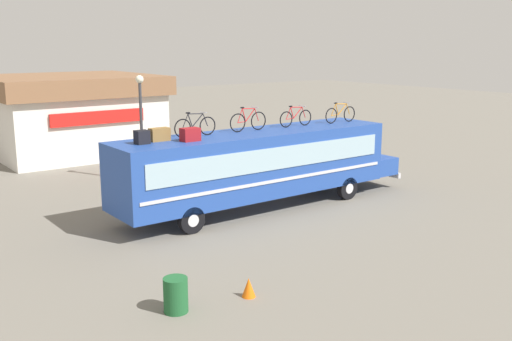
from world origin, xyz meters
TOP-DOWN VIEW (x-y plane):
  - ground_plane at (0.00, 0.00)m, footprint 120.00×120.00m
  - bus at (0.21, -0.00)m, footprint 13.19×2.64m
  - luggage_bag_1 at (-4.77, 0.10)m, footprint 0.45×0.41m
  - luggage_bag_2 at (-4.01, 0.27)m, footprint 0.71×0.36m
  - luggage_bag_3 at (-3.14, -0.37)m, footprint 0.65×0.43m
  - rooftop_bicycle_1 at (-2.46, 0.42)m, footprint 1.76×0.44m
  - rooftop_bicycle_2 at (-0.10, 0.34)m, footprint 1.73×0.44m
  - rooftop_bicycle_3 at (2.23, 0.22)m, footprint 1.69×0.44m
  - rooftop_bicycle_4 at (4.57, -0.02)m, footprint 1.76×0.44m
  - roadside_building at (-1.44, 16.46)m, footprint 9.39×9.00m
  - trash_bin at (-7.08, -6.20)m, footprint 0.61×0.61m
  - traffic_cone at (-5.14, -6.57)m, footprint 0.36×0.36m
  - street_lamp at (-1.44, 7.00)m, footprint 0.37×0.37m

SIDE VIEW (x-z plane):
  - ground_plane at x=0.00m, z-range 0.00..0.00m
  - traffic_cone at x=-5.14m, z-range 0.00..0.51m
  - trash_bin at x=-7.08m, z-range 0.00..0.88m
  - bus at x=0.21m, z-range 0.28..3.37m
  - roadside_building at x=-1.44m, z-range 0.07..4.66m
  - street_lamp at x=-1.44m, z-range 0.73..5.75m
  - luggage_bag_3 at x=-3.14m, z-range 3.09..3.56m
  - luggage_bag_2 at x=-4.01m, z-range 3.09..3.56m
  - luggage_bag_1 at x=-4.77m, z-range 3.09..3.56m
  - rooftop_bicycle_3 at x=2.23m, z-range 3.02..3.90m
  - rooftop_bicycle_4 at x=4.57m, z-range 3.02..3.91m
  - rooftop_bicycle_1 at x=-2.46m, z-range 3.02..3.94m
  - rooftop_bicycle_2 at x=-0.10m, z-range 3.01..3.98m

